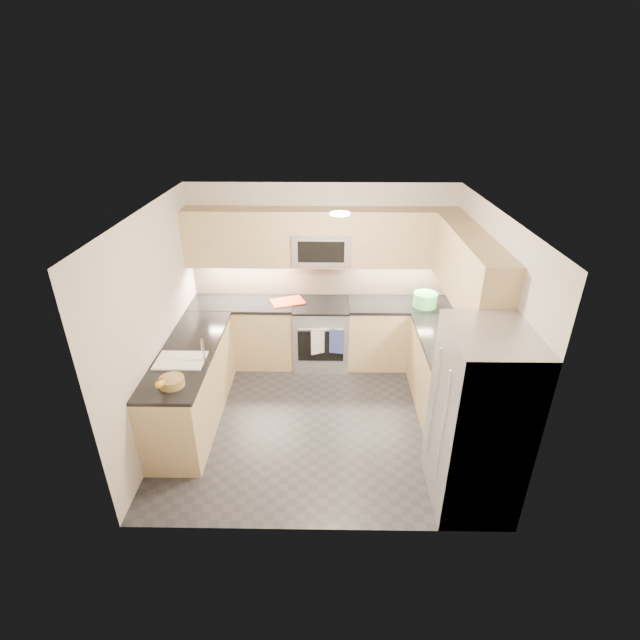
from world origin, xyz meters
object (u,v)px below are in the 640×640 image
at_px(cutting_board, 288,302).
at_px(fruit_basket, 172,382).
at_px(microwave, 321,247).
at_px(utensil_bowl, 425,300).
at_px(refrigerator, 478,420).
at_px(gas_range, 321,334).

bearing_deg(cutting_board, fruit_basket, -116.16).
bearing_deg(cutting_board, microwave, 10.73).
bearing_deg(microwave, utensil_bowl, -7.33).
distance_m(refrigerator, cutting_board, 3.12).
xyz_separation_m(microwave, refrigerator, (1.45, -2.55, -0.80)).
bearing_deg(microwave, cutting_board, -169.27).
height_order(gas_range, refrigerator, refrigerator).
height_order(gas_range, cutting_board, cutting_board).
bearing_deg(microwave, gas_range, -90.00).
relative_size(microwave, fruit_basket, 3.10).
height_order(gas_range, microwave, microwave).
bearing_deg(gas_range, refrigerator, -59.12).
height_order(refrigerator, utensil_bowl, refrigerator).
bearing_deg(utensil_bowl, fruit_basket, -146.06).
relative_size(microwave, refrigerator, 0.42).
bearing_deg(fruit_basket, refrigerator, -8.72).
distance_m(microwave, utensil_bowl, 1.57).
xyz_separation_m(gas_range, microwave, (0.00, 0.12, 1.24)).
relative_size(gas_range, refrigerator, 0.51).
height_order(utensil_bowl, cutting_board, utensil_bowl).
xyz_separation_m(refrigerator, fruit_basket, (-2.90, 0.45, 0.08)).
bearing_deg(refrigerator, gas_range, 120.88).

